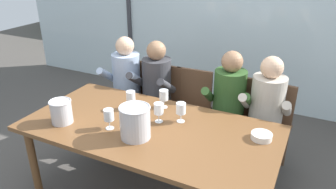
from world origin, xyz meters
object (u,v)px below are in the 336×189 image
object	(u,v)px
ice_bucket_secondary	(61,111)
tasting_bowl	(262,136)
person_olive_shirt	(227,103)
chair_near_curtain	(131,92)
wine_glass_by_right_taster	(159,109)
person_pale_blue_shirt	(124,82)
wine_glass_center_pour	(164,96)
chair_center	(190,104)
dining_table	(150,133)
chair_left_of_center	(160,98)
wine_glass_near_bucket	(181,109)
wine_glass_spare_empty	(109,116)
ice_bucket_primary	(135,122)
person_charcoal_jacket	(153,88)
person_beige_jumper	(265,111)
chair_right_of_center	(232,112)
wine_glass_by_left_taster	(131,97)
chair_near_window_right	(268,120)

from	to	relation	value
ice_bucket_secondary	tasting_bowl	world-z (taller)	ice_bucket_secondary
tasting_bowl	person_olive_shirt	bearing A→B (deg)	127.17
chair_near_curtain	wine_glass_by_right_taster	bearing A→B (deg)	-39.27
person_pale_blue_shirt	wine_glass_center_pour	distance (m)	0.88
tasting_bowl	chair_center	bearing A→B (deg)	140.67
dining_table	wine_glass_center_pour	size ratio (longest dim) A/B	12.26
person_pale_blue_shirt	dining_table	bearing A→B (deg)	-50.50
chair_center	ice_bucket_secondary	world-z (taller)	ice_bucket_secondary
chair_left_of_center	wine_glass_near_bucket	world-z (taller)	wine_glass_near_bucket
dining_table	wine_glass_spare_empty	bearing A→B (deg)	-147.92
chair_near_curtain	wine_glass_spare_empty	bearing A→B (deg)	-58.98
ice_bucket_primary	ice_bucket_secondary	world-z (taller)	ice_bucket_primary
ice_bucket_primary	wine_glass_near_bucket	size ratio (longest dim) A/B	1.53
dining_table	wine_glass_center_pour	bearing A→B (deg)	98.20
wine_glass_by_right_taster	chair_left_of_center	bearing A→B (deg)	116.86
person_olive_shirt	ice_bucket_secondary	world-z (taller)	person_olive_shirt
person_charcoal_jacket	chair_left_of_center	bearing A→B (deg)	86.04
person_charcoal_jacket	wine_glass_center_pour	size ratio (longest dim) A/B	7.00
tasting_bowl	wine_glass_center_pour	world-z (taller)	wine_glass_center_pour
tasting_bowl	wine_glass_by_right_taster	bearing A→B (deg)	-172.62
chair_center	person_beige_jumper	bearing A→B (deg)	-12.06
dining_table	chair_right_of_center	xyz separation A→B (m)	(0.45, 0.97, -0.15)
chair_near_curtain	wine_glass_by_left_taster	world-z (taller)	wine_glass_by_left_taster
person_pale_blue_shirt	wine_glass_near_bucket	size ratio (longest dim) A/B	7.00
chair_left_of_center	wine_glass_by_left_taster	xyz separation A→B (m)	(0.08, -0.74, 0.34)
ice_bucket_secondary	wine_glass_by_right_taster	bearing A→B (deg)	27.09
wine_glass_by_right_taster	wine_glass_center_pour	bearing A→B (deg)	108.15
chair_near_curtain	chair_right_of_center	world-z (taller)	same
wine_glass_near_bucket	wine_glass_spare_empty	world-z (taller)	same
tasting_bowl	wine_glass_near_bucket	size ratio (longest dim) A/B	0.94
chair_near_window_right	ice_bucket_primary	size ratio (longest dim) A/B	3.38
chair_near_window_right	wine_glass_center_pour	xyz separation A→B (m)	(-0.88, -0.59, 0.34)
tasting_bowl	wine_glass_by_left_taster	bearing A→B (deg)	-179.73
wine_glass_by_right_taster	wine_glass_near_bucket	bearing A→B (deg)	27.36
person_olive_shirt	tasting_bowl	xyz separation A→B (m)	(0.45, -0.59, 0.07)
ice_bucket_secondary	chair_right_of_center	bearing A→B (deg)	47.30
person_pale_blue_shirt	person_beige_jumper	world-z (taller)	same
person_beige_jumper	wine_glass_near_bucket	distance (m)	0.87
chair_center	wine_glass_near_bucket	xyz separation A→B (m)	(0.23, -0.77, 0.34)
person_beige_jumper	wine_glass_spare_empty	xyz separation A→B (m)	(-1.08, -0.98, 0.16)
tasting_bowl	wine_glass_center_pour	distance (m)	0.95
person_olive_shirt	wine_glass_spare_empty	xyz separation A→B (m)	(-0.71, -0.98, 0.16)
chair_near_window_right	dining_table	bearing A→B (deg)	-123.74
chair_near_curtain	chair_right_of_center	bearing A→B (deg)	7.07
dining_table	wine_glass_near_bucket	world-z (taller)	wine_glass_near_bucket
chair_near_curtain	wine_glass_by_left_taster	size ratio (longest dim) A/B	5.17
wine_glass_near_bucket	wine_glass_by_right_taster	xyz separation A→B (m)	(-0.17, -0.09, -0.00)
person_olive_shirt	wine_glass_near_bucket	world-z (taller)	person_olive_shirt
chair_center	chair_near_window_right	xyz separation A→B (m)	(0.85, -0.00, 0.00)
person_pale_blue_shirt	wine_glass_spare_empty	size ratio (longest dim) A/B	7.00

